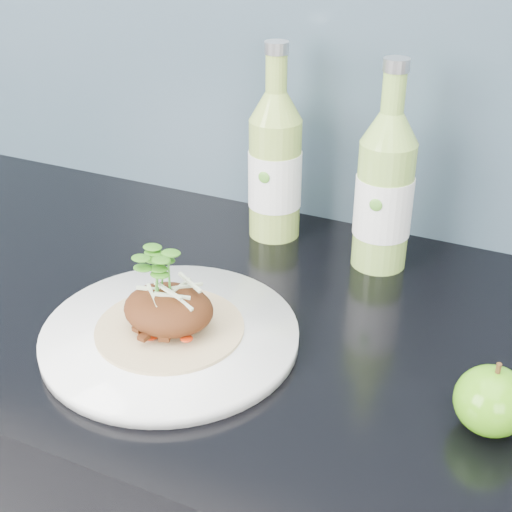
# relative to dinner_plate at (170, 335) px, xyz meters

# --- Properties ---
(dinner_plate) EXTENTS (0.35, 0.35, 0.02)m
(dinner_plate) POSITION_rel_dinner_plate_xyz_m (0.00, 0.00, 0.00)
(dinner_plate) COLOR white
(dinner_plate) RESTS_ON kitchen_counter
(pork_taco) EXTENTS (0.17, 0.17, 0.10)m
(pork_taco) POSITION_rel_dinner_plate_xyz_m (0.00, -0.00, 0.04)
(pork_taco) COLOR tan
(pork_taco) RESTS_ON dinner_plate
(green_apple) EXTENTS (0.09, 0.09, 0.08)m
(green_apple) POSITION_rel_dinner_plate_xyz_m (0.35, 0.01, 0.03)
(green_apple) COLOR #4F9410
(green_apple) RESTS_ON kitchen_counter
(cider_bottle_left) EXTENTS (0.09, 0.09, 0.28)m
(cider_bottle_left) POSITION_rel_dinner_plate_xyz_m (-0.00, 0.30, 0.10)
(cider_bottle_left) COLOR #96B64B
(cider_bottle_left) RESTS_ON kitchen_counter
(cider_bottle_right) EXTENTS (0.10, 0.10, 0.28)m
(cider_bottle_right) POSITION_rel_dinner_plate_xyz_m (0.16, 0.28, 0.10)
(cider_bottle_right) COLOR #90BC4E
(cider_bottle_right) RESTS_ON kitchen_counter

